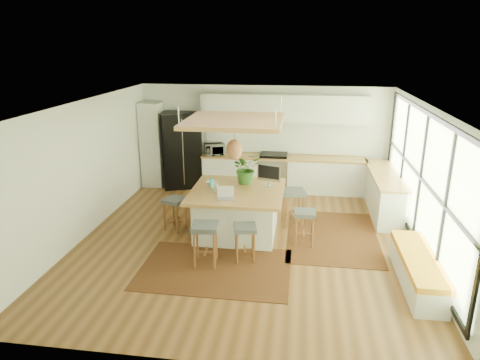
% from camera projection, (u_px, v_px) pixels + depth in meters
% --- Properties ---
extents(floor, '(7.00, 7.00, 0.00)m').
position_uv_depth(floor, '(246.00, 241.00, 8.69)').
color(floor, brown).
rests_on(floor, ground).
extents(ceiling, '(7.00, 7.00, 0.00)m').
position_uv_depth(ceiling, '(247.00, 104.00, 7.87)').
color(ceiling, white).
rests_on(ceiling, ground).
extents(wall_back, '(6.50, 0.00, 6.50)m').
position_uv_depth(wall_back, '(264.00, 137.00, 11.58)').
color(wall_back, silver).
rests_on(wall_back, ground).
extents(wall_front, '(6.50, 0.00, 6.50)m').
position_uv_depth(wall_front, '(207.00, 266.00, 4.98)').
color(wall_front, silver).
rests_on(wall_front, ground).
extents(wall_left, '(0.00, 7.00, 7.00)m').
position_uv_depth(wall_left, '(85.00, 169.00, 8.72)').
color(wall_left, silver).
rests_on(wall_left, ground).
extents(wall_right, '(0.00, 7.00, 7.00)m').
position_uv_depth(wall_right, '(426.00, 183.00, 7.84)').
color(wall_right, silver).
rests_on(wall_right, ground).
extents(window_wall, '(0.10, 6.20, 2.60)m').
position_uv_depth(window_wall, '(425.00, 181.00, 7.83)').
color(window_wall, black).
rests_on(window_wall, wall_right).
extents(pantry, '(0.55, 0.60, 2.25)m').
position_uv_depth(pantry, '(153.00, 145.00, 11.75)').
color(pantry, silver).
rests_on(pantry, floor).
extents(back_counter_base, '(4.20, 0.60, 0.88)m').
position_uv_depth(back_counter_base, '(283.00, 174.00, 11.48)').
color(back_counter_base, silver).
rests_on(back_counter_base, floor).
extents(back_counter_top, '(4.24, 0.64, 0.05)m').
position_uv_depth(back_counter_top, '(283.00, 157.00, 11.34)').
color(back_counter_top, '#9F7238').
rests_on(back_counter_top, back_counter_base).
extents(backsplash, '(4.20, 0.02, 0.80)m').
position_uv_depth(backsplash, '(284.00, 138.00, 11.49)').
color(backsplash, white).
rests_on(backsplash, wall_back).
extents(upper_cabinets, '(4.20, 0.34, 0.70)m').
position_uv_depth(upper_cabinets, '(285.00, 108.00, 11.09)').
color(upper_cabinets, silver).
rests_on(upper_cabinets, wall_back).
extents(range, '(0.76, 0.62, 1.00)m').
position_uv_depth(range, '(273.00, 172.00, 11.50)').
color(range, '#A5A5AA').
rests_on(range, floor).
extents(right_counter_base, '(0.60, 2.50, 0.88)m').
position_uv_depth(right_counter_base, '(384.00, 194.00, 10.05)').
color(right_counter_base, silver).
rests_on(right_counter_base, floor).
extents(right_counter_top, '(0.64, 2.54, 0.05)m').
position_uv_depth(right_counter_top, '(386.00, 174.00, 9.91)').
color(right_counter_top, '#9F7238').
rests_on(right_counter_top, right_counter_base).
extents(window_bench, '(0.52, 2.00, 0.50)m').
position_uv_depth(window_bench, '(417.00, 270.00, 7.09)').
color(window_bench, silver).
rests_on(window_bench, floor).
extents(ceiling_panel, '(1.86, 1.86, 0.80)m').
position_uv_depth(ceiling_panel, '(234.00, 135.00, 8.49)').
color(ceiling_panel, '#9F7238').
rests_on(ceiling_panel, ceiling).
extents(rug_near, '(2.60, 1.80, 0.01)m').
position_uv_depth(rug_near, '(215.00, 269.00, 7.61)').
color(rug_near, black).
rests_on(rug_near, floor).
extents(rug_right, '(1.80, 2.60, 0.01)m').
position_uv_depth(rug_right, '(332.00, 236.00, 8.89)').
color(rug_right, black).
rests_on(rug_right, floor).
extents(fridge, '(1.21, 1.09, 2.01)m').
position_uv_depth(fridge, '(182.00, 153.00, 11.72)').
color(fridge, black).
rests_on(fridge, floor).
extents(island, '(1.85, 1.85, 0.93)m').
position_uv_depth(island, '(237.00, 212.00, 8.92)').
color(island, '#9F7238').
rests_on(island, floor).
extents(stool_near_left, '(0.49, 0.49, 0.77)m').
position_uv_depth(stool_near_left, '(206.00, 246.00, 7.68)').
color(stool_near_left, '#414548').
rests_on(stool_near_left, floor).
extents(stool_near_right, '(0.47, 0.47, 0.67)m').
position_uv_depth(stool_near_right, '(245.00, 242.00, 7.83)').
color(stool_near_right, '#414548').
rests_on(stool_near_right, floor).
extents(stool_right_front, '(0.41, 0.41, 0.69)m').
position_uv_depth(stool_right_front, '(304.00, 227.00, 8.45)').
color(stool_right_front, '#414548').
rests_on(stool_right_front, floor).
extents(stool_right_back, '(0.56, 0.56, 0.79)m').
position_uv_depth(stool_right_back, '(293.00, 209.00, 9.35)').
color(stool_right_back, '#414548').
rests_on(stool_right_back, floor).
extents(stool_left_side, '(0.52, 0.52, 0.69)m').
position_uv_depth(stool_left_side, '(175.00, 214.00, 9.11)').
color(stool_left_side, '#414548').
rests_on(stool_left_side, floor).
extents(laptop, '(0.38, 0.40, 0.24)m').
position_uv_depth(laptop, '(226.00, 193.00, 8.24)').
color(laptop, '#A5A5AA').
rests_on(laptop, island).
extents(monitor, '(0.53, 0.32, 0.47)m').
position_uv_depth(monitor, '(269.00, 174.00, 8.93)').
color(monitor, '#A5A5AA').
rests_on(monitor, island).
extents(microwave, '(0.58, 0.45, 0.34)m').
position_uv_depth(microwave, '(215.00, 148.00, 11.48)').
color(microwave, '#A5A5AA').
rests_on(microwave, back_counter_top).
extents(island_plant, '(0.87, 0.87, 0.51)m').
position_uv_depth(island_plant, '(246.00, 171.00, 9.14)').
color(island_plant, '#1E4C19').
rests_on(island_plant, island).
extents(island_bowl, '(0.26, 0.26, 0.05)m').
position_uv_depth(island_bowl, '(212.00, 183.00, 9.15)').
color(island_bowl, white).
rests_on(island_bowl, island).
extents(island_bottle_0, '(0.07, 0.07, 0.19)m').
position_uv_depth(island_bottle_0, '(211.00, 183.00, 8.92)').
color(island_bottle_0, '#37B2DF').
rests_on(island_bottle_0, island).
extents(island_bottle_1, '(0.07, 0.07, 0.19)m').
position_uv_depth(island_bottle_1, '(216.00, 187.00, 8.66)').
color(island_bottle_1, silver).
rests_on(island_bottle_1, island).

